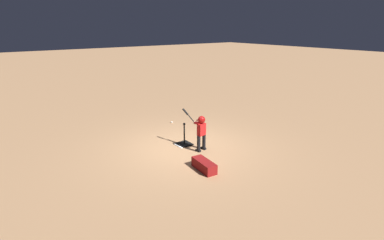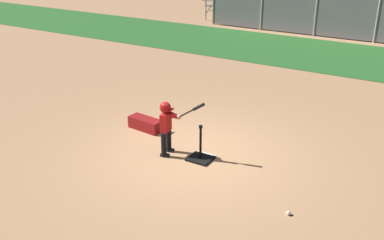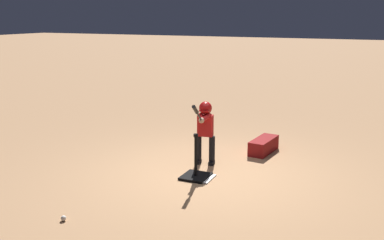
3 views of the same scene
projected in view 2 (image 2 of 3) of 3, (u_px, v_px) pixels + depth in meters
name	position (u px, v px, depth m)	size (l,w,h in m)	color
ground_plane	(194.00, 154.00, 9.35)	(90.00, 90.00, 0.00)	#AD7F56
grass_outfield_strip	(323.00, 55.00, 16.74)	(56.00, 4.77, 0.02)	#286026
backstop_fence	(346.00, 12.00, 18.65)	(12.64, 0.08, 2.20)	#9E9EA3
home_plate	(202.00, 158.00, 9.18)	(0.44, 0.44, 0.02)	white
batting_tee	(200.00, 155.00, 9.09)	(0.48, 0.43, 0.76)	black
batter_child	(167.00, 122.00, 9.07)	(0.95, 0.37, 1.25)	black
baseball	(288.00, 213.00, 7.35)	(0.07, 0.07, 0.07)	white
bleachers_far_right	(244.00, 11.00, 22.71)	(3.96, 1.96, 1.05)	gray
equipment_bag	(146.00, 124.00, 10.45)	(0.84, 0.32, 0.28)	maroon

